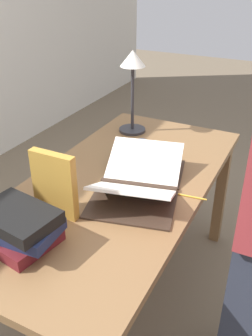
{
  "coord_description": "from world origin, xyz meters",
  "views": [
    {
      "loc": [
        -1.26,
        -0.68,
        1.6
      ],
      "look_at": [
        0.0,
        -0.04,
        0.82
      ],
      "focal_mm": 40.0,
      "sensor_mm": 36.0,
      "label": 1
    }
  ],
  "objects_px": {
    "reading_lamp": "(133,74)",
    "pencil": "(188,196)",
    "coffee_mug": "(141,151)",
    "open_book": "(139,180)",
    "book_stack_tall": "(19,227)",
    "book_standing_upright": "(54,185)"
  },
  "relations": [
    {
      "from": "book_standing_upright",
      "to": "reading_lamp",
      "type": "xyz_separation_m",
      "value": [
        0.86,
        0.09,
        0.2
      ]
    },
    {
      "from": "open_book",
      "to": "book_stack_tall",
      "type": "distance_m",
      "value": 0.56
    },
    {
      "from": "open_book",
      "to": "book_standing_upright",
      "type": "bearing_deg",
      "value": 134.73
    },
    {
      "from": "pencil",
      "to": "book_stack_tall",
      "type": "bearing_deg",
      "value": 141.72
    },
    {
      "from": "book_stack_tall",
      "to": "pencil",
      "type": "distance_m",
      "value": 0.69
    },
    {
      "from": "reading_lamp",
      "to": "coffee_mug",
      "type": "height_order",
      "value": "reading_lamp"
    },
    {
      "from": "reading_lamp",
      "to": "pencil",
      "type": "distance_m",
      "value": 0.8
    },
    {
      "from": "open_book",
      "to": "reading_lamp",
      "type": "relative_size",
      "value": 1.36
    },
    {
      "from": "coffee_mug",
      "to": "pencil",
      "type": "relative_size",
      "value": 0.65
    },
    {
      "from": "book_stack_tall",
      "to": "coffee_mug",
      "type": "bearing_deg",
      "value": -8.74
    },
    {
      "from": "pencil",
      "to": "reading_lamp",
      "type": "bearing_deg",
      "value": 44.54
    },
    {
      "from": "open_book",
      "to": "book_stack_tall",
      "type": "bearing_deg",
      "value": 144.55
    },
    {
      "from": "coffee_mug",
      "to": "pencil",
      "type": "bearing_deg",
      "value": -123.34
    },
    {
      "from": "book_stack_tall",
      "to": "pencil",
      "type": "height_order",
      "value": "book_stack_tall"
    },
    {
      "from": "open_book",
      "to": "book_stack_tall",
      "type": "xyz_separation_m",
      "value": [
        -0.52,
        0.21,
        0.03
      ]
    },
    {
      "from": "book_stack_tall",
      "to": "reading_lamp",
      "type": "bearing_deg",
      "value": 4.51
    },
    {
      "from": "pencil",
      "to": "open_book",
      "type": "bearing_deg",
      "value": 95.74
    },
    {
      "from": "open_book",
      "to": "reading_lamp",
      "type": "xyz_separation_m",
      "value": [
        0.54,
        0.29,
        0.3
      ]
    },
    {
      "from": "book_standing_upright",
      "to": "coffee_mug",
      "type": "relative_size",
      "value": 2.53
    },
    {
      "from": "reading_lamp",
      "to": "pencil",
      "type": "bearing_deg",
      "value": -135.46
    },
    {
      "from": "coffee_mug",
      "to": "book_standing_upright",
      "type": "bearing_deg",
      "value": 169.25
    },
    {
      "from": "book_standing_upright",
      "to": "coffee_mug",
      "type": "xyz_separation_m",
      "value": [
        0.55,
        -0.1,
        -0.08
      ]
    }
  ]
}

